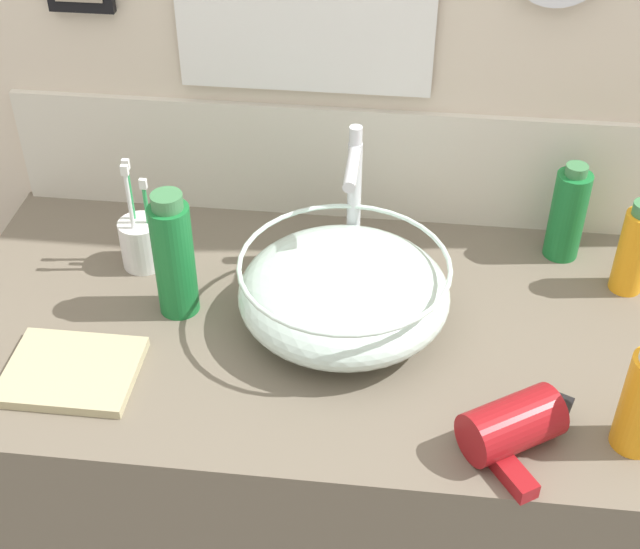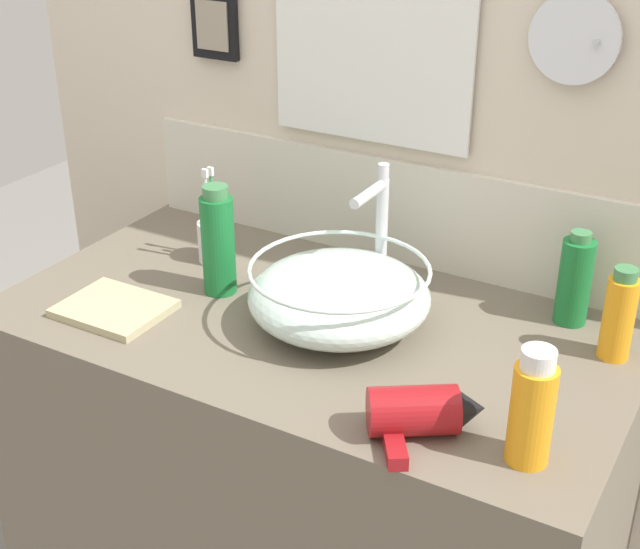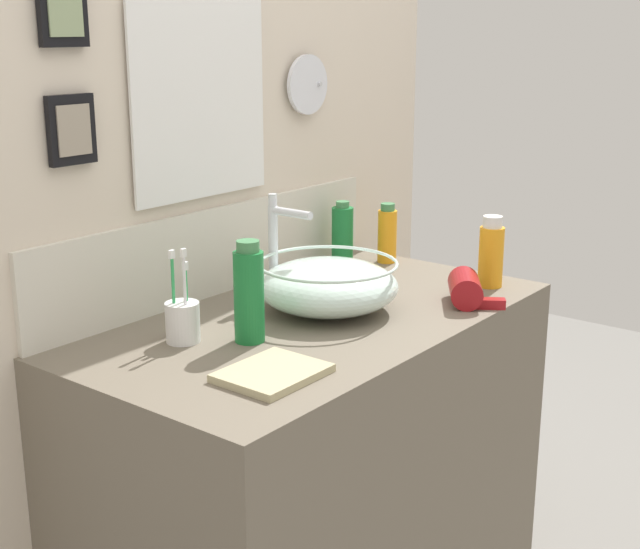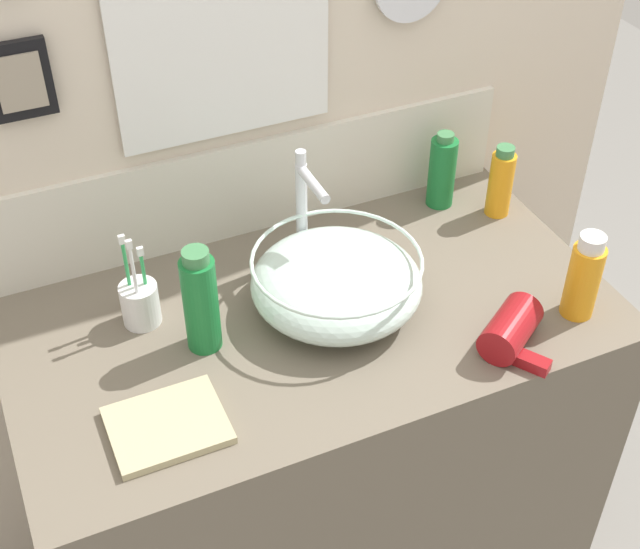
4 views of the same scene
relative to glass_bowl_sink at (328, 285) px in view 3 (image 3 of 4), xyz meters
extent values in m
cube|color=#6B6051|center=(-0.05, -0.01, -0.52)|extent=(1.20, 0.65, 0.91)
cube|color=beige|center=(-0.05, 0.35, 0.19)|extent=(1.86, 0.06, 2.34)
cube|color=beige|center=(-0.05, 0.31, 0.05)|extent=(1.18, 0.02, 0.22)
cube|color=white|center=(-0.10, 0.31, 0.43)|extent=(0.37, 0.01, 0.41)
cube|color=white|center=(-0.10, 0.31, 0.43)|extent=(0.43, 0.01, 0.47)
cylinder|color=silver|center=(0.30, 0.30, 0.44)|extent=(0.16, 0.01, 0.16)
cylinder|color=silver|center=(0.34, 0.31, 0.44)|extent=(0.01, 0.06, 0.01)
cube|color=black|center=(-0.48, 0.31, 0.63)|extent=(0.11, 0.02, 0.14)
cube|color=gray|center=(-0.48, 0.30, 0.63)|extent=(0.08, 0.01, 0.10)
cube|color=black|center=(-0.48, 0.31, 0.39)|extent=(0.11, 0.02, 0.14)
cube|color=gray|center=(-0.48, 0.30, 0.39)|extent=(0.08, 0.01, 0.10)
ellipsoid|color=silver|center=(0.00, 0.00, 0.00)|extent=(0.34, 0.34, 0.12)
torus|color=silver|center=(0.00, 0.00, 0.05)|extent=(0.34, 0.34, 0.01)
torus|color=#B2B7BC|center=(0.00, 0.00, -0.06)|extent=(0.13, 0.13, 0.01)
cylinder|color=silver|center=(0.00, 0.17, 0.05)|extent=(0.02, 0.02, 0.24)
cylinder|color=silver|center=(0.00, 0.11, 0.16)|extent=(0.02, 0.12, 0.02)
cylinder|color=silver|center=(0.00, 0.17, 0.19)|extent=(0.02, 0.02, 0.03)
cylinder|color=maroon|center=(0.25, -0.23, -0.03)|extent=(0.16, 0.14, 0.08)
cone|color=black|center=(0.33, -0.18, -0.03)|extent=(0.07, 0.08, 0.07)
cube|color=maroon|center=(0.25, -0.29, -0.05)|extent=(0.07, 0.09, 0.02)
cylinder|color=white|center=(-0.36, 0.12, -0.02)|extent=(0.07, 0.07, 0.09)
cylinder|color=green|center=(-0.35, 0.12, 0.02)|extent=(0.01, 0.01, 0.15)
cube|color=white|center=(-0.35, 0.12, 0.10)|extent=(0.01, 0.01, 0.02)
cylinder|color=green|center=(-0.38, 0.13, 0.03)|extent=(0.01, 0.01, 0.18)
cube|color=white|center=(-0.38, 0.13, 0.13)|extent=(0.01, 0.01, 0.02)
cylinder|color=white|center=(-0.37, 0.10, 0.03)|extent=(0.01, 0.01, 0.19)
cube|color=white|center=(-0.37, 0.10, 0.14)|extent=(0.01, 0.01, 0.02)
cylinder|color=#197233|center=(0.37, 0.23, 0.02)|extent=(0.06, 0.06, 0.17)
cylinder|color=#3F7F4C|center=(0.37, 0.23, 0.11)|extent=(0.04, 0.04, 0.02)
cylinder|color=orange|center=(0.47, 0.15, 0.01)|extent=(0.05, 0.05, 0.15)
cylinder|color=#3F7F4C|center=(0.47, 0.15, 0.10)|extent=(0.04, 0.04, 0.02)
cylinder|color=orange|center=(0.43, -0.21, 0.02)|extent=(0.06, 0.06, 0.16)
cylinder|color=silver|center=(0.43, -0.21, 0.11)|extent=(0.05, 0.05, 0.03)
cylinder|color=#197233|center=(-0.27, 0.00, 0.04)|extent=(0.07, 0.07, 0.20)
cylinder|color=#3F7F4C|center=(-0.27, 0.00, 0.15)|extent=(0.05, 0.05, 0.02)
cube|color=tan|center=(-0.40, -0.17, -0.06)|extent=(0.20, 0.16, 0.02)
camera|label=1|loc=(0.09, -1.09, 0.90)|focal=50.00mm
camera|label=2|loc=(0.69, -1.27, 0.77)|focal=50.00mm
camera|label=3|loc=(-1.62, -1.24, 0.60)|focal=50.00mm
camera|label=4|loc=(-0.57, -1.20, 1.12)|focal=50.00mm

